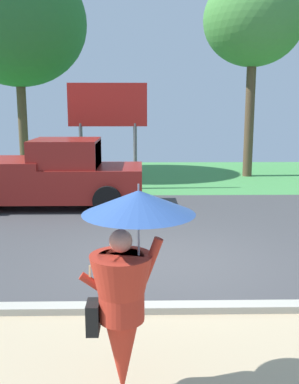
{
  "coord_description": "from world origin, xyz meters",
  "views": [
    {
      "loc": [
        -0.52,
        -7.79,
        2.85
      ],
      "look_at": [
        -0.36,
        1.0,
        1.1
      ],
      "focal_mm": 41.85,
      "sensor_mm": 36.0,
      "label": 1
    }
  ],
  "objects_px": {
    "roadside_billboard": "(108,113)",
    "monk_pedestrian": "(126,288)",
    "pickup_truck": "(50,176)",
    "tree_left_far": "(254,21)",
    "tree_center_back": "(17,23)"
  },
  "relations": [
    {
      "from": "roadside_billboard",
      "to": "monk_pedestrian",
      "type": "bearing_deg",
      "value": -85.04
    },
    {
      "from": "pickup_truck",
      "to": "roadside_billboard",
      "type": "distance_m",
      "value": 3.4
    },
    {
      "from": "pickup_truck",
      "to": "tree_left_far",
      "type": "height_order",
      "value": "tree_left_far"
    },
    {
      "from": "pickup_truck",
      "to": "tree_center_back",
      "type": "bearing_deg",
      "value": 116.53
    },
    {
      "from": "tree_center_back",
      "to": "roadside_billboard",
      "type": "bearing_deg",
      "value": -41.01
    },
    {
      "from": "tree_left_far",
      "to": "tree_center_back",
      "type": "bearing_deg",
      "value": 176.82
    },
    {
      "from": "tree_left_far",
      "to": "tree_center_back",
      "type": "relative_size",
      "value": 0.92
    },
    {
      "from": "monk_pedestrian",
      "to": "roadside_billboard",
      "type": "height_order",
      "value": "roadside_billboard"
    },
    {
      "from": "roadside_billboard",
      "to": "tree_center_back",
      "type": "xyz_separation_m",
      "value": [
        -3.61,
        3.14,
        3.3
      ]
    },
    {
      "from": "roadside_billboard",
      "to": "tree_center_back",
      "type": "relative_size",
      "value": 0.42
    },
    {
      "from": "pickup_truck",
      "to": "tree_left_far",
      "type": "distance_m",
      "value": 9.91
    },
    {
      "from": "monk_pedestrian",
      "to": "pickup_truck",
      "type": "relative_size",
      "value": 0.41
    },
    {
      "from": "monk_pedestrian",
      "to": "tree_left_far",
      "type": "height_order",
      "value": "tree_left_far"
    },
    {
      "from": "monk_pedestrian",
      "to": "tree_center_back",
      "type": "distance_m",
      "value": 15.52
    },
    {
      "from": "tree_left_far",
      "to": "pickup_truck",
      "type": "bearing_deg",
      "value": -142.43
    }
  ]
}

